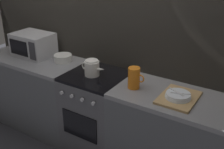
% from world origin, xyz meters
% --- Properties ---
extents(ground_plane, '(8.00, 8.00, 0.00)m').
position_xyz_m(ground_plane, '(0.00, 0.00, 0.00)').
color(ground_plane, '#2D2D33').
extents(back_wall, '(3.60, 0.05, 2.40)m').
position_xyz_m(back_wall, '(0.00, 0.32, 1.20)').
color(back_wall, '#A39989').
rests_on(back_wall, ground_plane).
extents(counter_left, '(1.20, 0.60, 0.90)m').
position_xyz_m(counter_left, '(-0.90, 0.00, 0.45)').
color(counter_left, '#515459').
rests_on(counter_left, ground_plane).
extents(stove_unit, '(0.60, 0.63, 0.90)m').
position_xyz_m(stove_unit, '(-0.00, -0.00, 0.45)').
color(stove_unit, '#4C4C51').
rests_on(stove_unit, ground_plane).
extents(counter_right, '(1.20, 0.60, 0.90)m').
position_xyz_m(counter_right, '(0.90, 0.00, 0.45)').
color(counter_right, '#515459').
rests_on(counter_right, ground_plane).
extents(microwave, '(0.46, 0.35, 0.27)m').
position_xyz_m(microwave, '(-0.95, 0.06, 1.04)').
color(microwave, '#B2B2B7').
rests_on(microwave, counter_left).
extents(kettle, '(0.28, 0.15, 0.17)m').
position_xyz_m(kettle, '(-0.02, -0.03, 0.98)').
color(kettle, white).
rests_on(kettle, stove_unit).
extents(mixing_bowl, '(0.20, 0.20, 0.08)m').
position_xyz_m(mixing_bowl, '(-0.53, 0.10, 0.94)').
color(mixing_bowl, silver).
rests_on(mixing_bowl, counter_left).
extents(pitcher, '(0.16, 0.11, 0.20)m').
position_xyz_m(pitcher, '(0.46, -0.05, 1.00)').
color(pitcher, orange).
rests_on(pitcher, counter_right).
extents(dish_pile, '(0.30, 0.40, 0.07)m').
position_xyz_m(dish_pile, '(0.89, -0.03, 0.92)').
color(dish_pile, tan).
rests_on(dish_pile, counter_right).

